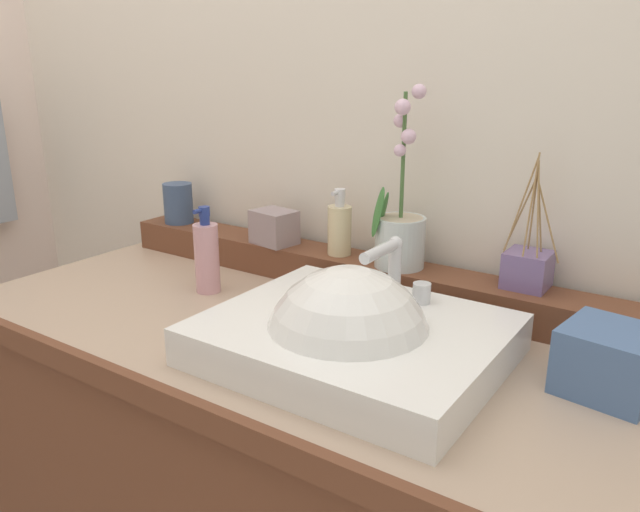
# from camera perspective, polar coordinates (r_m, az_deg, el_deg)

# --- Properties ---
(wall_back) EXTENTS (3.30, 0.20, 2.65)m
(wall_back) POSITION_cam_1_polar(r_m,az_deg,el_deg) (1.42, 8.03, 17.38)
(wall_back) COLOR silver
(wall_back) RESTS_ON ground
(back_ledge) EXTENTS (1.29, 0.11, 0.07)m
(back_ledge) POSITION_cam_1_polar(r_m,az_deg,el_deg) (1.34, 3.92, -1.67)
(back_ledge) COLOR brown
(back_ledge) RESTS_ON vanity_cabinet
(sink_basin) EXTENTS (0.47, 0.39, 0.29)m
(sink_basin) POSITION_cam_1_polar(r_m,az_deg,el_deg) (1.03, 2.78, -8.12)
(sink_basin) COLOR white
(sink_basin) RESTS_ON vanity_cabinet
(soap_bar) EXTENTS (0.07, 0.04, 0.02)m
(soap_bar) POSITION_cam_1_polar(r_m,az_deg,el_deg) (1.17, 0.48, -2.30)
(soap_bar) COLOR beige
(soap_bar) RESTS_ON sink_basin
(potted_plant) EXTENTS (0.10, 0.11, 0.36)m
(potted_plant) POSITION_cam_1_polar(r_m,az_deg,el_deg) (1.27, 7.34, 2.48)
(potted_plant) COLOR silver
(potted_plant) RESTS_ON back_ledge
(soap_dispenser) EXTENTS (0.05, 0.05, 0.14)m
(soap_dispenser) POSITION_cam_1_polar(r_m,az_deg,el_deg) (1.34, 1.80, 2.56)
(soap_dispenser) COLOR beige
(soap_dispenser) RESTS_ON back_ledge
(tumbler_cup) EXTENTS (0.07, 0.07, 0.10)m
(tumbler_cup) POSITION_cam_1_polar(r_m,az_deg,el_deg) (1.66, -12.87, 4.75)
(tumbler_cup) COLOR #394D6E
(tumbler_cup) RESTS_ON back_ledge
(reed_diffuser) EXTENTS (0.11, 0.08, 0.25)m
(reed_diffuser) POSITION_cam_1_polar(r_m,az_deg,el_deg) (1.21, 18.50, -1.05)
(reed_diffuser) COLOR slate
(reed_diffuser) RESTS_ON back_ledge
(trinket_box) EXTENTS (0.11, 0.09, 0.08)m
(trinket_box) POSITION_cam_1_polar(r_m,az_deg,el_deg) (1.43, -4.22, 2.66)
(trinket_box) COLOR gray
(trinket_box) RESTS_ON back_ledge
(lotion_bottle) EXTENTS (0.05, 0.05, 0.19)m
(lotion_bottle) POSITION_cam_1_polar(r_m,az_deg,el_deg) (1.34, -10.34, -0.02)
(lotion_bottle) COLOR #CD95A0
(lotion_bottle) RESTS_ON vanity_cabinet
(tissue_box) EXTENTS (0.15, 0.15, 0.10)m
(tissue_box) POSITION_cam_1_polar(r_m,az_deg,el_deg) (1.03, 24.99, -8.70)
(tissue_box) COLOR #486796
(tissue_box) RESTS_ON vanity_cabinet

